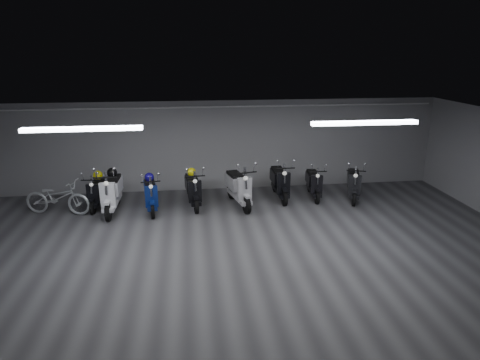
{
  "coord_description": "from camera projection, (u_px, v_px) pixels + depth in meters",
  "views": [
    {
      "loc": [
        -0.85,
        -7.76,
        4.31
      ],
      "look_at": [
        0.42,
        2.5,
        1.05
      ],
      "focal_mm": 31.4,
      "sensor_mm": 36.0,
      "label": 1
    }
  ],
  "objects": [
    {
      "name": "floor",
      "position": [
        235.0,
        265.0,
        8.75
      ],
      "size": [
        14.0,
        10.0,
        0.01
      ],
      "primitive_type": "cube",
      "color": "#3D3D40",
      "rests_on": "ground"
    },
    {
      "name": "ceiling",
      "position": [
        234.0,
        132.0,
        7.9
      ],
      "size": [
        14.0,
        10.0,
        0.01
      ],
      "primitive_type": "cube",
      "color": "gray",
      "rests_on": "ground"
    },
    {
      "name": "back_wall",
      "position": [
        217.0,
        146.0,
        13.06
      ],
      "size": [
        14.0,
        0.01,
        2.8
      ],
      "primitive_type": "cube",
      "color": "gray",
      "rests_on": "ground"
    },
    {
      "name": "fluor_strip_left",
      "position": [
        82.0,
        129.0,
        8.52
      ],
      "size": [
        2.4,
        0.18,
        0.08
      ],
      "primitive_type": "cube",
      "color": "white",
      "rests_on": "ceiling"
    },
    {
      "name": "fluor_strip_right",
      "position": [
        365.0,
        123.0,
        9.22
      ],
      "size": [
        2.4,
        0.18,
        0.08
      ],
      "primitive_type": "cube",
      "color": "white",
      "rests_on": "ceiling"
    },
    {
      "name": "conduit",
      "position": [
        216.0,
        107.0,
        12.61
      ],
      "size": [
        13.6,
        0.05,
        0.05
      ],
      "primitive_type": "cylinder",
      "rotation": [
        0.0,
        1.57,
        0.0
      ],
      "color": "white",
      "rests_on": "back_wall"
    },
    {
      "name": "scooter_1",
      "position": [
        97.0,
        187.0,
        11.72
      ],
      "size": [
        0.64,
        1.64,
        1.19
      ],
      "primitive_type": null,
      "rotation": [
        0.0,
        0.0,
        -0.06
      ],
      "color": "black",
      "rests_on": "floor"
    },
    {
      "name": "scooter_2",
      "position": [
        111.0,
        187.0,
        11.35
      ],
      "size": [
        0.69,
        1.97,
        1.46
      ],
      "primitive_type": null,
      "rotation": [
        0.0,
        0.0,
        -0.02
      ],
      "color": "white",
      "rests_on": "floor"
    },
    {
      "name": "scooter_4",
      "position": [
        150.0,
        189.0,
        11.46
      ],
      "size": [
        0.78,
        1.74,
        1.25
      ],
      "primitive_type": null,
      "rotation": [
        0.0,
        0.0,
        0.13
      ],
      "color": "navy",
      "rests_on": "floor"
    },
    {
      "name": "scooter_5",
      "position": [
        193.0,
        184.0,
        11.79
      ],
      "size": [
        0.78,
        1.82,
        1.31
      ],
      "primitive_type": null,
      "rotation": [
        0.0,
        0.0,
        0.11
      ],
      "color": "black",
      "rests_on": "floor"
    },
    {
      "name": "scooter_6",
      "position": [
        239.0,
        182.0,
        11.79
      ],
      "size": [
        1.05,
        2.02,
        1.43
      ],
      "primitive_type": null,
      "rotation": [
        0.0,
        0.0,
        0.22
      ],
      "color": "#BBBBBF",
      "rests_on": "floor"
    },
    {
      "name": "scooter_7",
      "position": [
        280.0,
        177.0,
        12.38
      ],
      "size": [
        0.63,
        1.85,
        1.37
      ],
      "primitive_type": null,
      "rotation": [
        0.0,
        0.0,
        0.01
      ],
      "color": "black",
      "rests_on": "floor"
    },
    {
      "name": "scooter_8",
      "position": [
        314.0,
        178.0,
        12.48
      ],
      "size": [
        0.69,
        1.67,
        1.21
      ],
      "primitive_type": null,
      "rotation": [
        0.0,
        0.0,
        -0.09
      ],
      "color": "black",
      "rests_on": "floor"
    },
    {
      "name": "scooter_9",
      "position": [
        354.0,
        179.0,
        12.32
      ],
      "size": [
        1.1,
        1.83,
        1.29
      ],
      "primitive_type": null,
      "rotation": [
        0.0,
        0.0,
        -0.32
      ],
      "color": "black",
      "rests_on": "floor"
    },
    {
      "name": "bicycle",
      "position": [
        57.0,
        194.0,
        11.24
      ],
      "size": [
        1.89,
        1.04,
        1.16
      ],
      "primitive_type": "imported",
      "rotation": [
        0.0,
        0.0,
        1.33
      ],
      "color": "silver",
      "rests_on": "floor"
    },
    {
      "name": "helmet_0",
      "position": [
        112.0,
        173.0,
        11.51
      ],
      "size": [
        0.28,
        0.28,
        0.28
      ],
      "primitive_type": "sphere",
      "color": "black",
      "rests_on": "scooter_2"
    },
    {
      "name": "helmet_1",
      "position": [
        191.0,
        172.0,
        11.93
      ],
      "size": [
        0.26,
        0.26,
        0.26
      ],
      "primitive_type": "sphere",
      "color": "yellow",
      "rests_on": "scooter_5"
    },
    {
      "name": "helmet_2",
      "position": [
        149.0,
        177.0,
        11.59
      ],
      "size": [
        0.26,
        0.26,
        0.26
      ],
      "primitive_type": "sphere",
      "color": "navy",
      "rests_on": "scooter_4"
    },
    {
      "name": "helmet_3",
      "position": [
        98.0,
        175.0,
        11.85
      ],
      "size": [
        0.27,
        0.27,
        0.27
      ],
      "primitive_type": "sphere",
      "color": "#D0CC0C",
      "rests_on": "scooter_1"
    }
  ]
}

